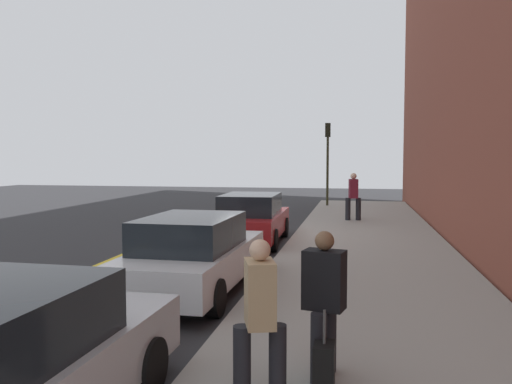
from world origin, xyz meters
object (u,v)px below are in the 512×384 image
(parked_car_red, at_px, (252,219))
(traffic_light_pole, at_px, (328,150))
(pedestrian_tan_coat, at_px, (260,315))
(rolling_suitcase, at_px, (324,368))
(parked_car_white, at_px, (193,254))
(pedestrian_burgundy_coat, at_px, (353,195))
(pedestrian_black_coat, at_px, (324,300))

(parked_car_red, relative_size, traffic_light_pole, 1.07)
(pedestrian_tan_coat, bearing_deg, traffic_light_pole, 1.34)
(rolling_suitcase, bearing_deg, parked_car_white, 33.42)
(pedestrian_burgundy_coat, distance_m, rolling_suitcase, 15.50)
(parked_car_white, bearing_deg, traffic_light_pole, -5.27)
(parked_car_red, xyz_separation_m, pedestrian_black_coat, (-9.78, -2.78, 0.28))
(pedestrian_black_coat, distance_m, traffic_light_pole, 21.33)
(parked_car_white, relative_size, rolling_suitcase, 5.25)
(pedestrian_tan_coat, xyz_separation_m, pedestrian_burgundy_coat, (15.79, -0.82, 0.10))
(parked_car_red, xyz_separation_m, pedestrian_tan_coat, (-10.48, -2.18, 0.28))
(rolling_suitcase, bearing_deg, parked_car_red, 15.43)
(traffic_light_pole, bearing_deg, pedestrian_black_coat, -176.99)
(pedestrian_tan_coat, bearing_deg, pedestrian_burgundy_coat, -2.99)
(parked_car_red, relative_size, pedestrian_burgundy_coat, 2.42)
(parked_car_red, bearing_deg, pedestrian_tan_coat, -168.27)
(parked_car_red, relative_size, pedestrian_black_coat, 2.70)
(parked_car_red, distance_m, traffic_light_pole, 11.77)
(pedestrian_burgundy_coat, bearing_deg, pedestrian_tan_coat, 177.01)
(pedestrian_black_coat, relative_size, pedestrian_burgundy_coat, 0.90)
(pedestrian_tan_coat, bearing_deg, parked_car_red, 11.73)
(pedestrian_burgundy_coat, bearing_deg, pedestrian_black_coat, 179.16)
(pedestrian_black_coat, xyz_separation_m, pedestrian_burgundy_coat, (15.09, -0.22, 0.10))
(parked_car_red, bearing_deg, pedestrian_burgundy_coat, -29.45)
(parked_car_red, relative_size, pedestrian_tan_coat, 2.70)
(pedestrian_burgundy_coat, bearing_deg, parked_car_white, 165.40)
(pedestrian_burgundy_coat, bearing_deg, traffic_light_pole, 12.34)
(parked_car_white, relative_size, pedestrian_black_coat, 2.80)
(parked_car_red, xyz_separation_m, traffic_light_pole, (11.43, -1.66, 2.23))
(parked_car_white, height_order, pedestrian_burgundy_coat, pedestrian_burgundy_coat)
(parked_car_white, bearing_deg, pedestrian_burgundy_coat, -14.60)
(parked_car_red, bearing_deg, pedestrian_black_coat, -164.14)
(parked_car_white, height_order, traffic_light_pole, traffic_light_pole)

